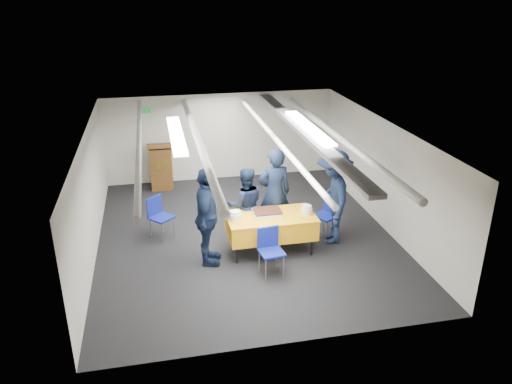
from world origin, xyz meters
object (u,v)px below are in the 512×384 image
Objects in this scene: chair_near at (270,246)px; sailor_d at (333,197)px; chair_left at (158,213)px; podium at (161,166)px; sailor_b at (245,205)px; chair_right at (328,211)px; sailor_a at (274,193)px; sailor_c at (207,217)px; serving_table at (271,225)px; sheet_cake at (267,212)px.

sailor_d is at bearing 31.52° from chair_near.
chair_left is 3.59m from sailor_d.
podium is 3.62m from sailor_b.
chair_right is 0.46× the size of sailor_a.
sailor_a is at bearing -10.41° from chair_left.
sailor_c is at bearing 151.88° from chair_near.
serving_table is at bearing -73.32° from sailor_d.
sheet_cake is (-0.06, 0.07, 0.26)m from serving_table.
sailor_a is (2.20, -3.14, 0.33)m from podium.
sheet_cake is 0.64× the size of chair_near.
sailor_d reaches higher than sailor_c.
sheet_cake is 0.88m from chair_near.
podium is at bearing 134.54° from chair_right.
sailor_a is 1.71m from sailor_c.
podium reaches higher than chair_left.
sailor_a is 1.00× the size of sailor_c.
chair_left is at bearing 169.44° from chair_right.
sailor_d reaches higher than sailor_b.
sailor_b reaches higher than podium.
chair_near is 1.00× the size of chair_right.
chair_right is 0.45× the size of sailor_d.
sailor_a reaches higher than sailor_b.
chair_right is 0.52m from sailor_d.
sailor_c is at bearing -55.95° from chair_left.
sheet_cake is 0.35× the size of sailor_b.
sheet_cake is 0.29× the size of sailor_c.
chair_near is 0.46× the size of sailor_c.
sailor_b is (1.57, -3.25, 0.17)m from podium.
chair_near is 1.83m from sailor_d.
chair_left is 0.55× the size of sailor_b.
chair_right is 1.20m from sailor_a.
chair_right is at bearing 38.27° from chair_near.
sheet_cake is at bearing -76.40° from sailor_d.
sailor_b is (-1.73, 0.10, 0.26)m from chair_right.
sheet_cake is 4.20m from podium.
sailor_a reaches higher than podium.
serving_table is 0.72m from sailor_b.
serving_table is 4.29m from podium.
chair_near is 1.26m from sailor_c.
sailor_d is (1.08, -0.49, 0.03)m from sailor_a.
chair_near is 2.67m from chair_left.
serving_table is 0.27m from sheet_cake.
sailor_a reaches higher than serving_table.
podium is 4.91m from sailor_d.
sailor_c reaches higher than chair_left.
sailor_d reaches higher than sailor_a.
sailor_c is at bearing 27.14° from sailor_a.
sailor_c is at bearing -171.36° from serving_table.
chair_right is 3.51m from chair_left.
serving_table is 1.08× the size of sailor_b.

